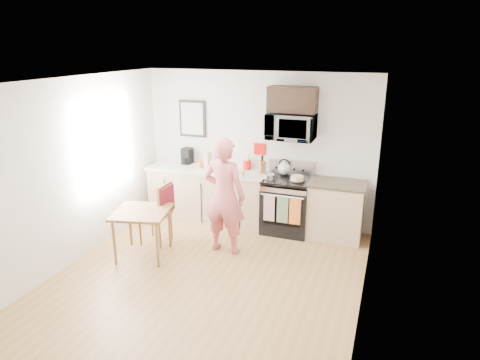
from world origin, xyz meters
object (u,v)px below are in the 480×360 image
(microwave, at_px, (291,127))
(chair, at_px, (162,206))
(dining_table, at_px, (142,216))
(range, at_px, (287,207))
(cake, at_px, (297,179))
(person, at_px, (224,196))

(microwave, xyz_separation_m, chair, (-1.70, -1.22, -1.12))
(dining_table, bearing_deg, chair, 80.62)
(chair, bearing_deg, range, 33.93)
(microwave, height_order, dining_table, microwave)
(cake, bearing_deg, dining_table, -142.33)
(microwave, relative_size, dining_table, 0.95)
(range, bearing_deg, microwave, 90.06)
(microwave, bearing_deg, person, -121.90)
(range, distance_m, chair, 2.04)
(range, relative_size, person, 0.66)
(cake, bearing_deg, range, 156.32)
(dining_table, height_order, cake, cake)
(range, xyz_separation_m, chair, (-1.70, -1.12, 0.20))
(range, bearing_deg, dining_table, -138.33)
(range, height_order, chair, range)
(dining_table, distance_m, chair, 0.47)
(dining_table, relative_size, cake, 3.19)
(person, relative_size, dining_table, 2.21)
(person, xyz_separation_m, cake, (0.87, 0.94, 0.08))
(microwave, xyz_separation_m, dining_table, (-1.77, -1.68, -1.13))
(chair, xyz_separation_m, cake, (1.87, 1.04, 0.33))
(person, xyz_separation_m, chair, (-1.00, -0.10, -0.25))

